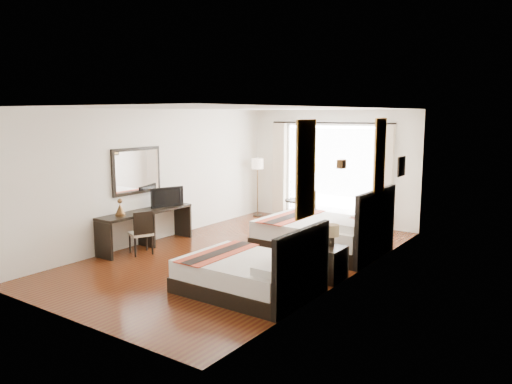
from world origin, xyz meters
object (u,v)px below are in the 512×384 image
Objects in this scene: console_desk at (146,229)px; side_table at (297,213)px; vase at (324,249)px; fruit_bowl at (298,199)px; bed_far at (324,234)px; nightstand at (329,263)px; bed_near at (251,274)px; floor_lamp at (257,168)px; table_lamp at (331,232)px; window_chair at (307,216)px; television at (166,197)px; desk_chair at (141,241)px.

console_desk is 3.37× the size of side_table.
console_desk is (-4.01, -0.08, -0.18)m from vase.
console_desk is 3.79m from fruit_bowl.
bed_far is 3.58× the size of side_table.
console_desk is 3.74m from side_table.
side_table is at bearing 127.97° from nightstand.
bed_near reaches higher than vase.
side_table is at bearing 134.30° from bed_far.
side_table is (1.46, -0.44, -0.97)m from floor_lamp.
table_lamp is at bearing -51.88° from fruit_bowl.
console_desk is 1.43× the size of floor_lamp.
window_chair is at bearing 125.10° from table_lamp.
bed_near is at bearing -124.70° from vase.
fruit_bowl reaches higher than nightstand.
bed_near is 3.04× the size of side_table.
console_desk is at bearing -161.78° from television.
vase is at bearing -54.21° from fruit_bowl.
floor_lamp is at bearing 164.36° from fruit_bowl.
vase is at bearing -85.80° from table_lamp.
window_chair is (1.51, 3.87, 0.00)m from desk_chair.
nightstand is at bearing 92.43° from vase.
window_chair is at bearing -13.21° from floor_lamp.
television is at bearing -48.63° from desk_chair.
bed_near reaches higher than desk_chair.
side_table is at bearing 126.36° from vase.
desk_chair is 4.41m from floor_lamp.
nightstand is 0.66× the size of desk_chair.
floor_lamp is at bearing 145.92° from bed_far.
vase reaches higher than nightstand.
bed_near reaches higher than side_table.
bed_far is 3.41m from television.
console_desk is at bearing -174.62° from table_lamp.
vase is 4.13m from side_table.
vase is (0.01, -0.20, 0.29)m from nightstand.
table_lamp is at bearing 62.60° from bed_near.
window_chair reaches higher than console_desk.
vase is 4.01m from console_desk.
bed_far is at bearing 15.11° from window_chair.
floor_lamp reaches higher than console_desk.
table_lamp is 3.90m from side_table.
fruit_bowl is at bearing 125.79° from vase.
bed_far is 1.52× the size of floor_lamp.
table_lamp is at bearing -72.22° from television.
window_chair is (0.28, 0.03, -0.06)m from side_table.
television is 1.13× the size of side_table.
vase is at bearing 55.30° from bed_near.
fruit_bowl is (1.49, -0.42, -0.62)m from floor_lamp.
vase is 0.19× the size of side_table.
bed_near reaches higher than table_lamp.
floor_lamp is at bearing -126.34° from window_chair.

